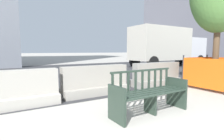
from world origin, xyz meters
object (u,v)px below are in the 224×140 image
jersey_barrier_centre (96,83)px  jersey_barrier_left (12,93)px  street_bench (149,94)px  construction_fence (215,72)px  jersey_barrier_right (157,76)px  delivery_truck (167,46)px

jersey_barrier_centre → jersey_barrier_left: same height
street_bench → construction_fence: size_ratio=1.16×
street_bench → jersey_barrier_centre: street_bench is taller
street_bench → jersey_barrier_left: 3.03m
jersey_barrier_left → jersey_barrier_centre: bearing=3.8°
jersey_barrier_right → delivery_truck: size_ratio=0.30×
construction_fence → street_bench: bearing=-169.3°
construction_fence → delivery_truck: 8.48m
jersey_barrier_centre → jersey_barrier_left: bearing=-176.2°
street_bench → jersey_barrier_centre: size_ratio=0.85×
jersey_barrier_centre → delivery_truck: bearing=30.8°
street_bench → construction_fence: bearing=10.7°
jersey_barrier_left → construction_fence: (5.97, -1.19, 0.22)m
jersey_barrier_centre → jersey_barrier_right: 2.50m
street_bench → jersey_barrier_right: size_ratio=0.84×
street_bench → delivery_truck: delivery_truck is taller
street_bench → delivery_truck: bearing=40.1°
street_bench → jersey_barrier_right: street_bench is taller
jersey_barrier_right → construction_fence: 1.91m
street_bench → jersey_barrier_left: size_ratio=0.85×
jersey_barrier_left → street_bench: bearing=-38.1°
jersey_barrier_centre → jersey_barrier_left: 2.15m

